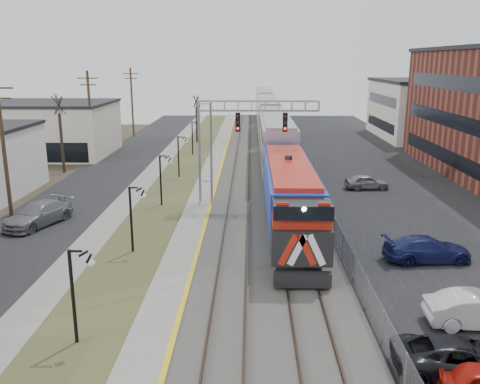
{
  "coord_description": "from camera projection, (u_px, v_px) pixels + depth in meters",
  "views": [
    {
      "loc": [
        2.94,
        -10.1,
        11.03
      ],
      "look_at": [
        2.27,
        22.35,
        2.6
      ],
      "focal_mm": 38.0,
      "sensor_mm": 36.0,
      "label": 1
    }
  ],
  "objects": [
    {
      "name": "car_lot_b",
      "position": [
        480.0,
        311.0,
        21.48
      ],
      "size": [
        4.53,
        1.74,
        1.47
      ],
      "primitive_type": "imported",
      "rotation": [
        0.0,
        0.0,
        1.53
      ],
      "color": "#BBBBBB",
      "rests_on": "ground"
    },
    {
      "name": "street_west",
      "position": [
        94.0,
        184.0,
        46.7
      ],
      "size": [
        7.0,
        120.0,
        0.04
      ],
      "primitive_type": "cube",
      "color": "black",
      "rests_on": "ground"
    },
    {
      "name": "signal_gantry",
      "position": [
        228.0,
        135.0,
        38.26
      ],
      "size": [
        9.0,
        1.07,
        8.15
      ],
      "color": "gray",
      "rests_on": "ground"
    },
    {
      "name": "utility_poles",
      "position": [
        4.0,
        149.0,
        35.83
      ],
      "size": [
        0.28,
        80.28,
        10.0
      ],
      "color": "#4C3823",
      "rests_on": "ground"
    },
    {
      "name": "train",
      "position": [
        270.0,
        124.0,
        67.1
      ],
      "size": [
        3.0,
        85.85,
        5.33
      ],
      "color": "#1530AF",
      "rests_on": "ground"
    },
    {
      "name": "fence",
      "position": [
        308.0,
        177.0,
        46.11
      ],
      "size": [
        0.04,
        120.0,
        1.6
      ],
      "primitive_type": "cube",
      "color": "gray",
      "rests_on": "ground"
    },
    {
      "name": "platform_edge",
      "position": [
        217.0,
        182.0,
        46.42
      ],
      "size": [
        0.24,
        120.0,
        0.01
      ],
      "primitive_type": "cube",
      "color": "gold",
      "rests_on": "platform"
    },
    {
      "name": "car_lot_e",
      "position": [
        367.0,
        182.0,
        44.62
      ],
      "size": [
        3.88,
        1.8,
        1.29
      ],
      "primitive_type": "imported",
      "rotation": [
        0.0,
        0.0,
        1.65
      ],
      "color": "gray",
      "rests_on": "ground"
    },
    {
      "name": "car_lot_c",
      "position": [
        461.0,
        359.0,
        18.16
      ],
      "size": [
        4.98,
        2.53,
        1.35
      ],
      "primitive_type": "imported",
      "rotation": [
        0.0,
        0.0,
        1.51
      ],
      "color": "black",
      "rests_on": "ground"
    },
    {
      "name": "track_far",
      "position": [
        278.0,
        182.0,
        46.29
      ],
      "size": [
        1.58,
        120.0,
        0.15
      ],
      "color": "#2D2119",
      "rests_on": "ballast_bed"
    },
    {
      "name": "bare_trees",
      "position": [
        92.0,
        148.0,
        49.84
      ],
      "size": [
        12.3,
        42.3,
        5.95
      ],
      "color": "#382D23",
      "rests_on": "ground"
    },
    {
      "name": "ballast_bed",
      "position": [
        262.0,
        184.0,
        46.37
      ],
      "size": [
        8.0,
        120.0,
        0.2
      ],
      "primitive_type": "cube",
      "color": "#595651",
      "rests_on": "ground"
    },
    {
      "name": "platform",
      "position": [
        207.0,
        183.0,
        46.46
      ],
      "size": [
        2.0,
        120.0,
        0.24
      ],
      "primitive_type": "cube",
      "color": "gray",
      "rests_on": "ground"
    },
    {
      "name": "car_street_b",
      "position": [
        38.0,
        215.0,
        34.81
      ],
      "size": [
        4.01,
        5.82,
        1.57
      ],
      "primitive_type": "imported",
      "rotation": [
        0.0,
        0.0,
        -0.37
      ],
      "color": "gray",
      "rests_on": "ground"
    },
    {
      "name": "grass_median",
      "position": [
        175.0,
        184.0,
        46.55
      ],
      "size": [
        4.0,
        120.0,
        0.06
      ],
      "primitive_type": "cube",
      "color": "#48512B",
      "rests_on": "ground"
    },
    {
      "name": "lampposts",
      "position": [
        132.0,
        219.0,
        29.88
      ],
      "size": [
        0.14,
        62.14,
        4.0
      ],
      "color": "black",
      "rests_on": "ground"
    },
    {
      "name": "car_lot_d",
      "position": [
        427.0,
        250.0,
        28.57
      ],
      "size": [
        5.0,
        2.36,
        1.41
      ],
      "primitive_type": "imported",
      "rotation": [
        0.0,
        0.0,
        1.65
      ],
      "color": "navy",
      "rests_on": "ground"
    },
    {
      "name": "track_near",
      "position": [
        240.0,
        182.0,
        46.37
      ],
      "size": [
        1.58,
        120.0,
        0.15
      ],
      "color": "#2D2119",
      "rests_on": "ballast_bed"
    },
    {
      "name": "parking_lot",
      "position": [
        394.0,
        185.0,
        46.15
      ],
      "size": [
        16.0,
        120.0,
        0.04
      ],
      "primitive_type": "cube",
      "color": "black",
      "rests_on": "ground"
    },
    {
      "name": "sidewalk",
      "position": [
        142.0,
        184.0,
        46.6
      ],
      "size": [
        2.0,
        120.0,
        0.08
      ],
      "primitive_type": "cube",
      "color": "gray",
      "rests_on": "ground"
    }
  ]
}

